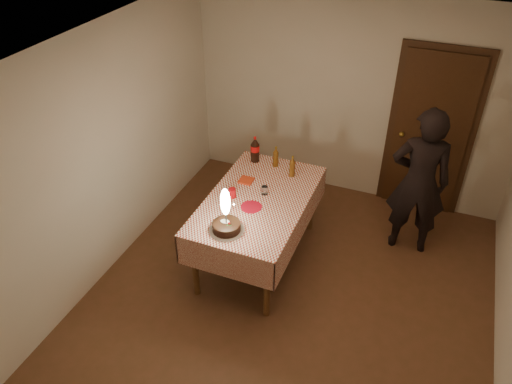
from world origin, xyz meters
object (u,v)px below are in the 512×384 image
cola_bottle (255,150)px  amber_bottle_left (276,157)px  red_plate (251,207)px  clear_cup (265,190)px  dining_table (258,207)px  birthday_cake (226,220)px  photographer (419,182)px  amber_bottle_right (292,167)px  red_cup (232,193)px

cola_bottle → amber_bottle_left: (0.26, -0.02, -0.03)m
red_plate → cola_bottle: size_ratio=0.69×
amber_bottle_left → red_plate: bearing=-87.1°
clear_cup → red_plate: bearing=-98.1°
red_plate → dining_table: bearing=88.0°
birthday_cake → cola_bottle: bearing=99.9°
dining_table → birthday_cake: 0.65m
dining_table → birthday_cake: size_ratio=3.56×
photographer → dining_table: bearing=-150.6°
dining_table → amber_bottle_left: 0.72m
red_plate → clear_cup: bearing=81.9°
birthday_cake → clear_cup: (0.12, 0.71, -0.07)m
cola_bottle → amber_bottle_right: (0.50, -0.14, -0.03)m
photographer → amber_bottle_left: bearing=-173.2°
birthday_cake → dining_table: bearing=81.8°
red_plate → red_cup: size_ratio=2.20×
red_cup → photographer: 2.02m
amber_bottle_right → clear_cup: bearing=-109.9°
red_plate → clear_cup: size_ratio=2.44×
birthday_cake → amber_bottle_right: birthday_cake is taller
red_plate → amber_bottle_left: bearing=92.9°
red_plate → red_cup: 0.28m
red_plate → amber_bottle_left: 0.85m
birthday_cake → red_cup: size_ratio=4.83×
amber_bottle_right → red_plate: bearing=-105.5°
dining_table → photographer: bearing=29.4°
amber_bottle_right → red_cup: bearing=-126.4°
cola_bottle → birthday_cake: bearing=-80.1°
birthday_cake → photographer: bearing=42.1°
cola_bottle → photographer: 1.85m
amber_bottle_left → amber_bottle_right: 0.27m
dining_table → amber_bottle_right: 0.63m
dining_table → birthday_cake: (-0.09, -0.60, 0.23)m
dining_table → amber_bottle_left: (-0.05, 0.68, 0.23)m
red_cup → cola_bottle: (-0.05, 0.76, 0.10)m
red_plate → photographer: size_ratio=0.12×
dining_table → cola_bottle: cola_bottle is taller
clear_cup → dining_table: bearing=-106.9°
cola_bottle → dining_table: bearing=-65.8°
birthday_cake → red_cup: (-0.18, 0.53, -0.07)m
cola_bottle → clear_cup: bearing=-59.4°
amber_bottle_left → clear_cup: bearing=-81.7°
red_cup → cola_bottle: bearing=93.7°
birthday_cake → red_plate: 0.45m
dining_table → photographer: 1.77m
amber_bottle_left → amber_bottle_right: bearing=-27.7°
dining_table → amber_bottle_right: (0.19, 0.55, 0.23)m
birthday_cake → photographer: size_ratio=0.27×
red_cup → cola_bottle: cola_bottle is taller
birthday_cake → amber_bottle_left: 1.27m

